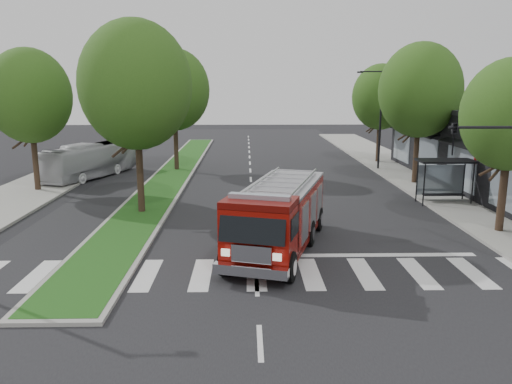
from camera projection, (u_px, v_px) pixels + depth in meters
ground at (255, 248)px, 21.23m from camera, size 140.00×140.00×0.00m
sidewalk_right at (451, 195)px, 31.25m from camera, size 5.00×80.00×0.15m
sidewalk_left at (17, 197)px, 30.71m from camera, size 5.00×80.00×0.15m
median at (173, 174)px, 38.70m from camera, size 3.00×50.00×0.15m
bus_shelter at (444, 169)px, 29.00m from camera, size 3.20×1.60×2.61m
tree_right_near at (511, 115)px, 22.27m from camera, size 4.40×4.40×8.05m
tree_right_mid at (420, 90)px, 33.81m from camera, size 5.60×5.60×9.72m
tree_right_far at (381, 97)px, 43.72m from camera, size 5.00×5.00×8.73m
tree_median_near at (136, 85)px, 25.56m from camera, size 5.80×5.80×10.16m
tree_median_far at (174, 90)px, 39.32m from camera, size 5.60×5.60×9.72m
tree_left_mid at (29, 96)px, 31.41m from camera, size 5.20×5.20×9.16m
streetlight_right_far at (379, 115)px, 40.07m from camera, size 2.11×0.20×8.00m
fire_engine at (279, 216)px, 20.78m from camera, size 4.98×9.12×3.03m
city_bus at (91, 160)px, 37.47m from camera, size 5.23×9.50×2.59m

